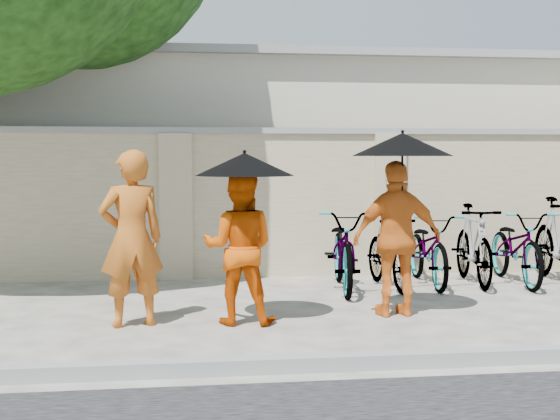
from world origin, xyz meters
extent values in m
plane|color=beige|center=(0.00, 0.00, 0.00)|extent=(80.00, 80.00, 0.00)
cube|color=gray|center=(0.00, -1.70, 0.06)|extent=(40.00, 0.16, 0.12)
cube|color=beige|center=(1.00, 3.20, 1.00)|extent=(20.00, 0.30, 2.00)
cube|color=#BCB6A8|center=(2.00, 7.00, 1.60)|extent=(14.00, 6.00, 3.20)
imported|color=#B95C19|center=(-1.45, 0.15, 0.88)|extent=(0.73, 0.57, 1.75)
imported|color=#D54C05|center=(-0.38, 0.12, 0.77)|extent=(0.86, 0.73, 1.54)
cylinder|color=black|center=(-0.33, 0.04, 1.24)|extent=(0.02, 0.02, 0.74)
cone|color=black|center=(-0.33, 0.04, 1.61)|extent=(0.99, 0.99, 0.23)
imported|color=orange|center=(1.30, 0.28, 0.82)|extent=(0.99, 0.48, 1.64)
cylinder|color=black|center=(1.32, 0.20, 1.37)|extent=(0.02, 0.02, 0.88)
cone|color=black|center=(1.32, 0.20, 1.81)|extent=(1.05, 1.05, 0.24)
imported|color=gray|center=(1.09, 1.88, 0.52)|extent=(0.93, 2.04, 1.04)
imported|color=gray|center=(1.68, 1.94, 0.48)|extent=(0.54, 1.63, 0.96)
imported|color=gray|center=(2.27, 2.10, 0.48)|extent=(0.76, 1.86, 0.96)
imported|color=gray|center=(2.86, 2.06, 0.53)|extent=(0.72, 1.81, 1.06)
imported|color=gray|center=(3.46, 2.04, 0.49)|extent=(0.82, 1.92, 0.98)
imported|color=gray|center=(4.05, 2.03, 0.57)|extent=(0.77, 1.95, 1.14)
camera|label=1|loc=(-1.04, -7.65, 1.70)|focal=50.00mm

